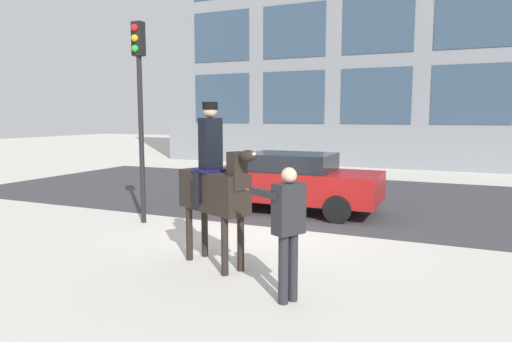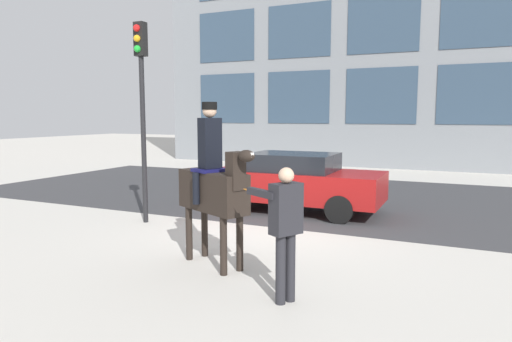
# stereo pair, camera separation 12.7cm
# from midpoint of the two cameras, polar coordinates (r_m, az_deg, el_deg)

# --- Properties ---
(ground_plane) EXTENTS (80.00, 80.00, 0.00)m
(ground_plane) POSITION_cam_midpoint_polar(r_m,az_deg,el_deg) (9.41, 1.25, -7.82)
(ground_plane) COLOR beige
(road_surface) EXTENTS (22.28, 8.50, 0.01)m
(road_surface) POSITION_cam_midpoint_polar(r_m,az_deg,el_deg) (13.82, 8.77, -3.12)
(road_surface) COLOR #38383A
(road_surface) RESTS_ON ground_plane
(mounted_horse_lead) EXTENTS (1.65, 1.02, 2.61)m
(mounted_horse_lead) POSITION_cam_midpoint_polar(r_m,az_deg,el_deg) (7.22, -5.70, -1.81)
(mounted_horse_lead) COLOR black
(mounted_horse_lead) RESTS_ON ground_plane
(pedestrian_bystander) EXTENTS (0.91, 0.46, 1.75)m
(pedestrian_bystander) POSITION_cam_midpoint_polar(r_m,az_deg,el_deg) (5.83, 3.31, -6.57)
(pedestrian_bystander) COLOR #232328
(pedestrian_bystander) RESTS_ON ground_plane
(street_car_near_lane) EXTENTS (4.21, 1.86, 1.47)m
(street_car_near_lane) POSITION_cam_midpoint_polar(r_m,az_deg,el_deg) (11.45, 4.39, -1.24)
(street_car_near_lane) COLOR maroon
(street_car_near_lane) RESTS_ON ground_plane
(traffic_light) EXTENTS (0.24, 0.29, 4.40)m
(traffic_light) POSITION_cam_midpoint_polar(r_m,az_deg,el_deg) (10.41, -14.70, 9.61)
(traffic_light) COLOR black
(traffic_light) RESTS_ON ground_plane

